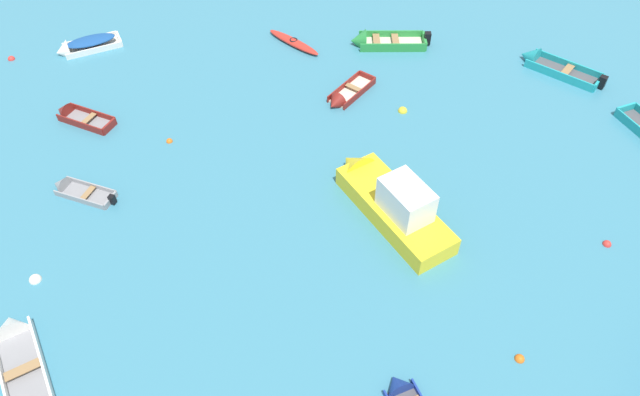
{
  "coord_description": "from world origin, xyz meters",
  "views": [
    {
      "loc": [
        -0.72,
        3.01,
        18.48
      ],
      "look_at": [
        0.0,
        20.01,
        0.15
      ],
      "focal_mm": 33.0,
      "sensor_mm": 36.0,
      "label": 1
    }
  ],
  "objects_px": {
    "rowboat_maroon_far_left": "(342,98)",
    "mooring_buoy_between_boats_right": "(36,280)",
    "motor_launch_yellow_midfield_left": "(389,199)",
    "rowboat_turquoise_far_back": "(545,63)",
    "rowboat_white_outer_right": "(16,344)",
    "rowboat_grey_cluster_inner": "(72,189)",
    "mooring_buoy_outer_edge": "(607,244)",
    "mooring_buoy_far_field": "(12,59)",
    "kayak_red_center": "(294,42)",
    "rowboat_maroon_back_row_center": "(74,115)",
    "mooring_buoy_central": "(403,111)",
    "mooring_buoy_near_foreground": "(519,359)",
    "mooring_buoy_midfield": "(170,141)",
    "rowboat_green_outer_left": "(375,41)",
    "rowboat_white_near_left": "(81,46)"
  },
  "relations": [
    {
      "from": "kayak_red_center",
      "to": "rowboat_green_outer_left",
      "type": "bearing_deg",
      "value": -2.82
    },
    {
      "from": "rowboat_green_outer_left",
      "to": "rowboat_white_outer_right",
      "type": "height_order",
      "value": "rowboat_green_outer_left"
    },
    {
      "from": "rowboat_turquoise_far_back",
      "to": "mooring_buoy_midfield",
      "type": "relative_size",
      "value": 13.32
    },
    {
      "from": "rowboat_maroon_back_row_center",
      "to": "mooring_buoy_midfield",
      "type": "bearing_deg",
      "value": -21.82
    },
    {
      "from": "rowboat_maroon_far_left",
      "to": "rowboat_white_outer_right",
      "type": "distance_m",
      "value": 18.06
    },
    {
      "from": "kayak_red_center",
      "to": "rowboat_white_outer_right",
      "type": "relative_size",
      "value": 0.75
    },
    {
      "from": "rowboat_white_near_left",
      "to": "mooring_buoy_outer_edge",
      "type": "distance_m",
      "value": 28.43
    },
    {
      "from": "mooring_buoy_far_field",
      "to": "kayak_red_center",
      "type": "bearing_deg",
      "value": 2.88
    },
    {
      "from": "rowboat_white_near_left",
      "to": "rowboat_maroon_back_row_center",
      "type": "bearing_deg",
      "value": -79.99
    },
    {
      "from": "rowboat_maroon_far_left",
      "to": "mooring_buoy_between_boats_right",
      "type": "xyz_separation_m",
      "value": [
        -12.41,
        -10.49,
        -0.16
      ]
    },
    {
      "from": "rowboat_white_near_left",
      "to": "rowboat_white_outer_right",
      "type": "relative_size",
      "value": 0.91
    },
    {
      "from": "rowboat_green_outer_left",
      "to": "mooring_buoy_between_boats_right",
      "type": "relative_size",
      "value": 9.64
    },
    {
      "from": "rowboat_maroon_back_row_center",
      "to": "rowboat_grey_cluster_inner",
      "type": "height_order",
      "value": "rowboat_maroon_back_row_center"
    },
    {
      "from": "rowboat_maroon_far_left",
      "to": "mooring_buoy_between_boats_right",
      "type": "relative_size",
      "value": 6.73
    },
    {
      "from": "rowboat_turquoise_far_back",
      "to": "rowboat_maroon_back_row_center",
      "type": "xyz_separation_m",
      "value": [
        -24.36,
        -3.32,
        -0.04
      ]
    },
    {
      "from": "mooring_buoy_central",
      "to": "mooring_buoy_midfield",
      "type": "distance_m",
      "value": 11.44
    },
    {
      "from": "rowboat_green_outer_left",
      "to": "rowboat_maroon_back_row_center",
      "type": "bearing_deg",
      "value": -159.34
    },
    {
      "from": "mooring_buoy_outer_edge",
      "to": "mooring_buoy_near_foreground",
      "type": "height_order",
      "value": "same"
    },
    {
      "from": "rowboat_grey_cluster_inner",
      "to": "mooring_buoy_between_boats_right",
      "type": "xyz_separation_m",
      "value": [
        -0.28,
        -4.65,
        -0.14
      ]
    },
    {
      "from": "rowboat_grey_cluster_inner",
      "to": "mooring_buoy_central",
      "type": "height_order",
      "value": "rowboat_grey_cluster_inner"
    },
    {
      "from": "mooring_buoy_central",
      "to": "mooring_buoy_midfield",
      "type": "height_order",
      "value": "mooring_buoy_central"
    },
    {
      "from": "rowboat_green_outer_left",
      "to": "mooring_buoy_midfield",
      "type": "relative_size",
      "value": 14.55
    },
    {
      "from": "rowboat_white_near_left",
      "to": "mooring_buoy_outer_edge",
      "type": "xyz_separation_m",
      "value": [
        24.22,
        -14.88,
        -0.27
      ]
    },
    {
      "from": "rowboat_green_outer_left",
      "to": "mooring_buoy_near_foreground",
      "type": "relative_size",
      "value": 12.9
    },
    {
      "from": "rowboat_maroon_back_row_center",
      "to": "rowboat_white_outer_right",
      "type": "xyz_separation_m",
      "value": [
        1.0,
        -12.48,
        0.03
      ]
    },
    {
      "from": "rowboat_grey_cluster_inner",
      "to": "mooring_buoy_outer_edge",
      "type": "xyz_separation_m",
      "value": [
        22.07,
        -3.88,
        -0.14
      ]
    },
    {
      "from": "rowboat_maroon_back_row_center",
      "to": "rowboat_white_outer_right",
      "type": "relative_size",
      "value": 0.8
    },
    {
      "from": "rowboat_maroon_back_row_center",
      "to": "rowboat_white_near_left",
      "type": "xyz_separation_m",
      "value": [
        -1.05,
        5.97,
        0.1
      ]
    },
    {
      "from": "rowboat_turquoise_far_back",
      "to": "mooring_buoy_near_foreground",
      "type": "xyz_separation_m",
      "value": [
        -6.05,
        -17.01,
        -0.21
      ]
    },
    {
      "from": "rowboat_maroon_back_row_center",
      "to": "mooring_buoy_outer_edge",
      "type": "height_order",
      "value": "rowboat_maroon_back_row_center"
    },
    {
      "from": "rowboat_white_near_left",
      "to": "mooring_buoy_between_boats_right",
      "type": "relative_size",
      "value": 7.94
    },
    {
      "from": "mooring_buoy_central",
      "to": "mooring_buoy_far_field",
      "type": "relative_size",
      "value": 1.23
    },
    {
      "from": "rowboat_turquoise_far_back",
      "to": "rowboat_white_near_left",
      "type": "height_order",
      "value": "rowboat_turquoise_far_back"
    },
    {
      "from": "mooring_buoy_between_boats_right",
      "to": "mooring_buoy_outer_edge",
      "type": "bearing_deg",
      "value": 1.98
    },
    {
      "from": "motor_launch_yellow_midfield_left",
      "to": "rowboat_white_outer_right",
      "type": "distance_m",
      "value": 14.79
    },
    {
      "from": "mooring_buoy_near_foreground",
      "to": "mooring_buoy_outer_edge",
      "type": "bearing_deg",
      "value": 44.6
    },
    {
      "from": "rowboat_white_near_left",
      "to": "mooring_buoy_midfield",
      "type": "xyz_separation_m",
      "value": [
        5.91,
        -7.92,
        -0.27
      ]
    },
    {
      "from": "mooring_buoy_outer_edge",
      "to": "mooring_buoy_near_foreground",
      "type": "distance_m",
      "value": 6.83
    },
    {
      "from": "rowboat_green_outer_left",
      "to": "rowboat_white_near_left",
      "type": "bearing_deg",
      "value": 179.44
    },
    {
      "from": "rowboat_white_outer_right",
      "to": "mooring_buoy_between_boats_right",
      "type": "bearing_deg",
      "value": 93.9
    },
    {
      "from": "rowboat_white_near_left",
      "to": "rowboat_turquoise_far_back",
      "type": "bearing_deg",
      "value": -5.97
    },
    {
      "from": "mooring_buoy_central",
      "to": "mooring_buoy_far_field",
      "type": "bearing_deg",
      "value": 165.46
    },
    {
      "from": "rowboat_green_outer_left",
      "to": "mooring_buoy_outer_edge",
      "type": "relative_size",
      "value": 12.96
    },
    {
      "from": "rowboat_maroon_back_row_center",
      "to": "mooring_buoy_between_boats_right",
      "type": "distance_m",
      "value": 9.71
    },
    {
      "from": "motor_launch_yellow_midfield_left",
      "to": "rowboat_turquoise_far_back",
      "type": "relative_size",
      "value": 1.6
    },
    {
      "from": "rowboat_maroon_far_left",
      "to": "mooring_buoy_central",
      "type": "distance_m",
      "value": 3.1
    },
    {
      "from": "kayak_red_center",
      "to": "mooring_buoy_outer_edge",
      "type": "distance_m",
      "value": 19.39
    },
    {
      "from": "rowboat_turquoise_far_back",
      "to": "mooring_buoy_between_boats_right",
      "type": "xyz_separation_m",
      "value": [
        -23.55,
        -12.99,
        -0.21
      ]
    },
    {
      "from": "rowboat_white_outer_right",
      "to": "mooring_buoy_near_foreground",
      "type": "xyz_separation_m",
      "value": [
        17.3,
        -1.21,
        -0.2
      ]
    },
    {
      "from": "rowboat_turquoise_far_back",
      "to": "rowboat_maroon_far_left",
      "type": "xyz_separation_m",
      "value": [
        -11.14,
        -2.5,
        -0.05
      ]
    }
  ]
}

